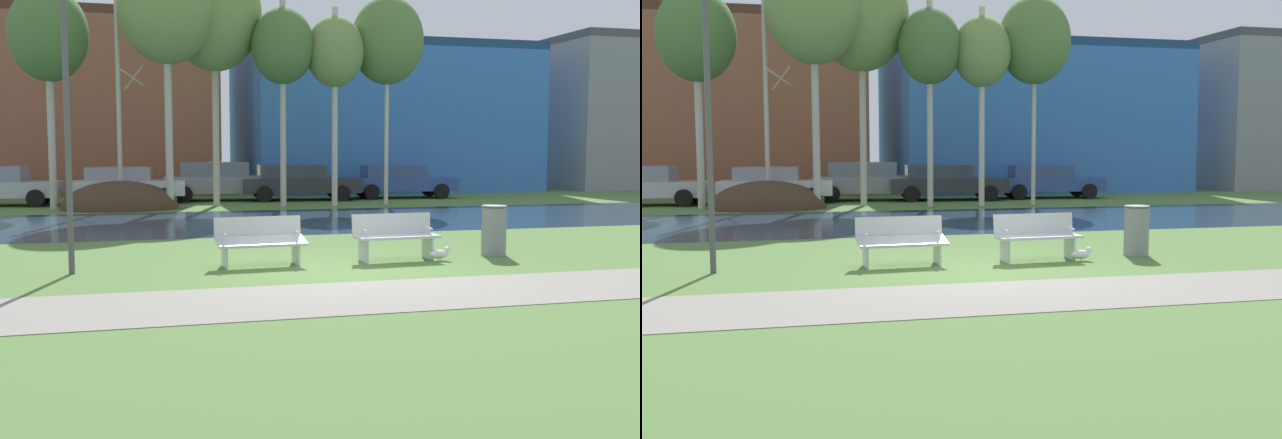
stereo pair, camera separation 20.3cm
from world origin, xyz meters
TOP-DOWN VIEW (x-y plane):
  - ground_plane at (0.00, 10.00)m, footprint 120.00×120.00m
  - paved_path_strip at (0.00, -2.24)m, footprint 60.00×2.24m
  - river_band at (0.00, 9.02)m, footprint 80.00×7.44m
  - soil_mound at (-3.81, 14.54)m, footprint 4.03×2.99m
  - bench_left at (-1.29, 0.93)m, footprint 1.63×0.64m
  - bench_right at (1.28, 0.93)m, footprint 1.63×0.65m
  - trash_bin at (3.39, 1.05)m, footprint 0.51×0.51m
  - seagull at (2.07, 0.65)m, footprint 0.45×0.17m
  - streetlamp at (-4.52, 0.85)m, footprint 0.32×0.32m
  - birch_far_left at (-6.06, 15.24)m, footprint 2.69×2.69m
  - birch_left at (-3.76, 14.92)m, footprint 0.95×1.71m
  - birch_center_left at (-2.12, 14.16)m, footprint 3.27×3.27m
  - birch_center at (-0.37, 15.23)m, footprint 3.42×3.42m
  - birch_center_right at (1.92, 14.19)m, footprint 2.25×2.25m
  - birch_right at (3.82, 14.09)m, footprint 2.12×2.12m
  - birch_far_right at (5.91, 14.33)m, footprint 2.69×2.69m
  - parked_van_nearest_silver at (-8.09, 17.17)m, footprint 4.15×2.28m
  - parked_sedan_second_white at (-3.60, 17.18)m, footprint 4.40×2.33m
  - parked_hatch_third_grey at (0.15, 17.92)m, footprint 4.93×2.36m
  - parked_wagon_fourth_dark at (3.19, 17.36)m, footprint 4.89×2.41m
  - parked_suv_fifth_blue at (7.66, 17.58)m, footprint 4.69×2.27m
  - building_brick_low at (-5.80, 25.08)m, footprint 12.74×7.83m
  - building_blue_store at (9.14, 24.83)m, footprint 14.02×9.93m

SIDE VIEW (x-z plane):
  - ground_plane at x=0.00m, z-range 0.00..0.00m
  - soil_mound at x=-3.81m, z-range -0.99..0.99m
  - river_band at x=0.00m, z-range 0.00..0.01m
  - paved_path_strip at x=0.00m, z-range 0.00..0.01m
  - seagull at x=2.07m, z-range 0.00..0.26m
  - bench_left at x=-1.29m, z-range 0.04..0.91m
  - bench_right at x=1.28m, z-range 0.04..0.91m
  - trash_bin at x=3.39m, z-range 0.02..1.00m
  - parked_suv_fifth_blue at x=7.66m, z-range 0.05..1.43m
  - parked_sedan_second_white at x=-3.60m, z-range 0.04..1.45m
  - parked_van_nearest_silver at x=-8.09m, z-range 0.04..1.50m
  - parked_wagon_fourth_dark at x=3.19m, z-range 0.04..1.49m
  - parked_hatch_third_grey at x=0.15m, z-range 0.04..1.60m
  - building_blue_store at x=9.14m, z-range 0.00..7.20m
  - birch_left at x=-3.76m, z-range 0.03..7.49m
  - streetlamp at x=-4.52m, z-range 0.93..6.82m
  - building_brick_low at x=-5.80m, z-range 0.00..8.21m
  - birch_right at x=3.82m, z-range 1.95..9.12m
  - birch_center_right at x=1.92m, z-range 2.01..9.36m
  - birch_far_left at x=-6.06m, z-range 2.11..9.81m
  - birch_far_right at x=5.91m, z-range 2.17..9.98m
  - birch_center_left at x=-2.12m, z-range 2.45..11.34m
  - birch_center at x=-0.37m, z-range 2.42..11.41m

